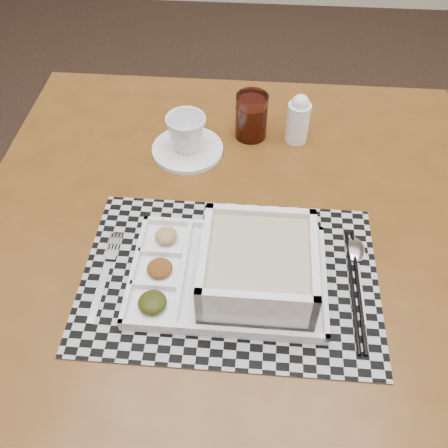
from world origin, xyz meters
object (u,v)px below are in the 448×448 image
(dining_table, at_px, (231,254))
(creamer_bottle, at_px, (298,119))
(serving_tray, at_px, (248,270))
(cup, at_px, (186,133))
(juice_glass, at_px, (251,118))

(dining_table, distance_m, creamer_bottle, 0.32)
(serving_tray, relative_size, creamer_bottle, 2.87)
(serving_tray, xyz_separation_m, creamer_bottle, (0.09, 0.39, 0.01))
(cup, height_order, juice_glass, juice_glass)
(dining_table, bearing_deg, juice_glass, 85.00)
(serving_tray, height_order, cup, serving_tray)
(serving_tray, bearing_deg, creamer_bottle, 77.31)
(dining_table, distance_m, serving_tray, 0.17)
(dining_table, height_order, cup, cup)
(serving_tray, relative_size, cup, 3.87)
(dining_table, bearing_deg, serving_tray, -73.73)
(dining_table, height_order, creamer_bottle, creamer_bottle)
(juice_glass, bearing_deg, creamer_bottle, -3.97)
(serving_tray, xyz_separation_m, cup, (-0.14, 0.33, 0.01))
(dining_table, height_order, juice_glass, juice_glass)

